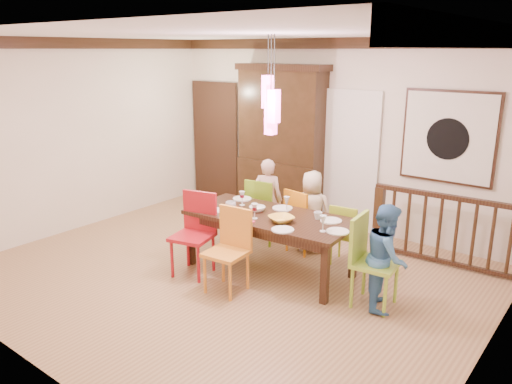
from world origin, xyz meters
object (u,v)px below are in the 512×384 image
Objects in this scene: dining_table at (270,221)px; person_far_left at (268,199)px; balustrade at (448,229)px; person_far_mid at (311,211)px; china_hutch at (281,143)px; chair_far_left at (265,206)px; chair_end_right at (376,256)px; person_end_right at (387,257)px.

person_far_left is at bearing 123.84° from dining_table.
balustrade is 1.78m from person_far_mid.
china_hutch is at bearing -85.58° from person_far_left.
dining_table is 2.29m from china_hutch.
china_hutch reaches higher than chair_far_left.
person_far_left is at bearing -167.80° from balustrade.
balustrade reaches higher than chair_far_left.
person_end_right is at bearing -69.76° from chair_end_right.
chair_end_right is at bearing 150.42° from chair_far_left.
person_far_mid is (0.72, 0.12, 0.03)m from chair_far_left.
person_end_right is (-0.18, -1.51, 0.09)m from balustrade.
person_end_right reaches higher than person_far_mid.
balustrade is at bearing -15.47° from chair_end_right.
person_far_mid is at bearing 159.62° from person_far_left.
balustrade is 2.50m from person_far_left.
dining_table is at bearing -58.39° from china_hutch.
person_end_right is at bearing -34.56° from china_hutch.
dining_table is at bearing 67.37° from person_end_right.
chair_far_left is 0.78× the size of person_far_left.
person_end_right is (2.24, -0.87, -0.02)m from person_far_left.
balustrade reaches higher than dining_table.
chair_far_left is at bearing 63.85° from chair_end_right.
balustrade is 1.70× the size of person_end_right.
balustrade is at bearing -171.06° from chair_far_left.
china_hutch reaches higher than person_end_right.
chair_far_left is 0.13m from person_far_left.
dining_table is 2.26× the size of chair_far_left.
china_hutch is at bearing 31.93° from person_end_right.
person_end_right is (1.48, -0.87, 0.01)m from person_far_mid.
balustrade is 1.74× the size of person_far_mid.
person_far_mid is at bearing -179.63° from chair_far_left.
chair_end_right reaches higher than chair_far_left.
chair_end_right is at bearing -102.96° from balustrade.
person_far_left reaches higher than balustrade.
person_end_right reaches higher than chair_far_left.
dining_table is at bearing 107.37° from person_far_left.
person_far_left is at bearing -82.21° from chair_far_left.
person_far_mid reaches higher than chair_end_right.
dining_table is 1.88× the size of person_far_mid.
chair_end_right is 0.11m from person_end_right.
chair_far_left is 2.50m from balustrade.
person_far_mid reaches higher than chair_far_left.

